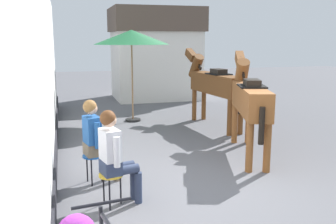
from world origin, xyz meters
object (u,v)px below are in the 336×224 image
saddled_horse_near (249,98)px  saddled_horse_far (214,83)px  seated_visitor_near (115,153)px  cafe_parasol (132,38)px  seated_visitor_far (96,137)px

saddled_horse_near → saddled_horse_far: 2.61m
saddled_horse_far → seated_visitor_near: bearing=-127.0°
saddled_horse_near → cafe_parasol: cafe_parasol is taller
seated_visitor_near → saddled_horse_near: bearing=30.4°
saddled_horse_near → saddled_horse_far: same height
saddled_horse_far → cafe_parasol: 2.62m
seated_visitor_near → saddled_horse_far: bearing=53.0°
seated_visitor_near → seated_visitor_far: same height
cafe_parasol → seated_visitor_near: bearing=-102.9°
seated_visitor_far → saddled_horse_near: bearing=14.0°
seated_visitor_near → seated_visitor_far: size_ratio=1.00×
saddled_horse_near → saddled_horse_far: (0.31, 2.59, 0.00)m
seated_visitor_far → cafe_parasol: size_ratio=0.54×
seated_visitor_near → saddled_horse_near: 3.45m
seated_visitor_near → saddled_horse_near: (2.96, 1.74, 0.38)m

